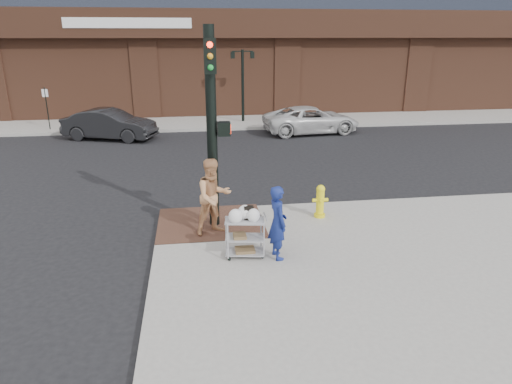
{
  "coord_description": "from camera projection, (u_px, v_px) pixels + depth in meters",
  "views": [
    {
      "loc": [
        -0.98,
        -10.43,
        4.9
      ],
      "look_at": [
        0.51,
        0.07,
        1.25
      ],
      "focal_mm": 32.0,
      "sensor_mm": 36.0,
      "label": 1
    }
  ],
  "objects": [
    {
      "name": "traffic_signal_pole",
      "position": [
        213.0,
        124.0,
        11.23
      ],
      "size": [
        0.61,
        0.51,
        5.0
      ],
      "color": "black",
      "rests_on": "sidewalk_near"
    },
    {
      "name": "newsbox_red",
      "position": [
        105.0,
        119.0,
        24.83
      ],
      "size": [
        0.48,
        0.46,
        0.9
      ],
      "primitive_type": "cube",
      "rotation": [
        0.0,
        0.0,
        -0.38
      ],
      "color": "red",
      "rests_on": "sidewalk_far"
    },
    {
      "name": "minivan_white",
      "position": [
        311.0,
        120.0,
        23.92
      ],
      "size": [
        5.25,
        2.86,
        1.4
      ],
      "primitive_type": "imported",
      "rotation": [
        0.0,
        0.0,
        1.68
      ],
      "color": "silver",
      "rests_on": "ground"
    },
    {
      "name": "newsbox_yellow",
      "position": [
        100.0,
        118.0,
        24.34
      ],
      "size": [
        0.56,
        0.53,
        1.08
      ],
      "primitive_type": "cube",
      "rotation": [
        0.0,
        0.0,
        0.32
      ],
      "color": "#FFF61C",
      "rests_on": "sidewalk_far"
    },
    {
      "name": "brick_curb_ramp",
      "position": [
        211.0,
        222.0,
        12.2
      ],
      "size": [
        2.8,
        2.4,
        0.01
      ],
      "primitive_type": "cube",
      "color": "#4E3025",
      "rests_on": "sidewalk_near"
    },
    {
      "name": "lamp_post",
      "position": [
        243.0,
        78.0,
        25.88
      ],
      "size": [
        1.32,
        0.22,
        4.0
      ],
      "color": "black",
      "rests_on": "sidewalk_far"
    },
    {
      "name": "fire_hydrant",
      "position": [
        320.0,
        201.0,
        12.46
      ],
      "size": [
        0.43,
        0.3,
        0.92
      ],
      "color": "yellow",
      "rests_on": "sidewalk_near"
    },
    {
      "name": "parking_sign",
      "position": [
        47.0,
        108.0,
        24.0
      ],
      "size": [
        0.05,
        0.05,
        2.2
      ],
      "primitive_type": "cylinder",
      "color": "black",
      "rests_on": "sidewalk_far"
    },
    {
      "name": "sedan_dark",
      "position": [
        109.0,
        124.0,
        22.43
      ],
      "size": [
        4.78,
        2.94,
        1.49
      ],
      "primitive_type": "imported",
      "rotation": [
        0.0,
        0.0,
        1.24
      ],
      "color": "black",
      "rests_on": "ground"
    },
    {
      "name": "woman_blue",
      "position": [
        278.0,
        222.0,
        10.05
      ],
      "size": [
        0.5,
        0.68,
        1.69
      ],
      "primitive_type": "imported",
      "rotation": [
        0.0,
        0.0,
        1.74
      ],
      "color": "navy",
      "rests_on": "sidewalk_near"
    },
    {
      "name": "utility_cart",
      "position": [
        245.0,
        234.0,
        10.19
      ],
      "size": [
        0.92,
        0.61,
        1.19
      ],
      "color": "#9A9A9F",
      "rests_on": "sidewalk_near"
    },
    {
      "name": "ground",
      "position": [
        237.0,
        241.0,
        11.49
      ],
      "size": [
        220.0,
        220.0,
        0.0
      ],
      "primitive_type": "plane",
      "color": "black",
      "rests_on": "ground"
    },
    {
      "name": "newsbox_blue",
      "position": [
        109.0,
        117.0,
        24.99
      ],
      "size": [
        0.54,
        0.51,
        1.03
      ],
      "primitive_type": "cube",
      "rotation": [
        0.0,
        0.0,
        -0.34
      ],
      "color": "#1C3CB9",
      "rests_on": "sidewalk_far"
    },
    {
      "name": "sidewalk_far",
      "position": [
        334.0,
        89.0,
        43.08
      ],
      "size": [
        65.0,
        36.0,
        0.15
      ],
      "primitive_type": "cube",
      "color": "gray",
      "rests_on": "ground"
    },
    {
      "name": "pedestrian_tan",
      "position": [
        214.0,
        197.0,
        11.28
      ],
      "size": [
        1.15,
        1.03,
        1.93
      ],
      "primitive_type": "imported",
      "rotation": [
        0.0,
        0.0,
        0.39
      ],
      "color": "tan",
      "rests_on": "sidewalk_near"
    }
  ]
}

